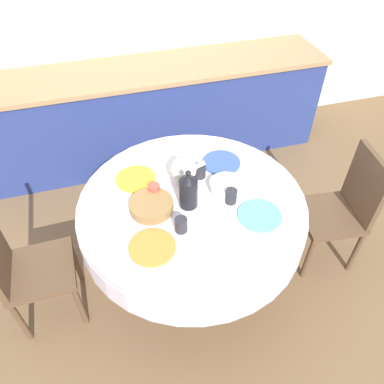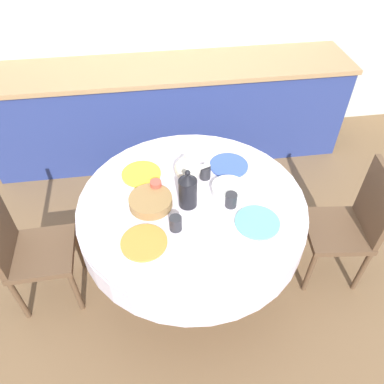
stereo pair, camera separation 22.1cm
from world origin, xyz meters
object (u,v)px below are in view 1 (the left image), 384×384
at_px(chair_right, 23,266).
at_px(chair_left, 343,206).
at_px(coffee_carafe, 188,191).
at_px(teapot, 184,170).

bearing_deg(chair_right, chair_left, 85.91).
xyz_separation_m(chair_left, coffee_carafe, (-1.06, 0.10, 0.33)).
distance_m(chair_right, coffee_carafe, 1.07).
xyz_separation_m(coffee_carafe, teapot, (0.03, 0.21, -0.02)).
bearing_deg(coffee_carafe, chair_left, -5.60).
bearing_deg(teapot, chair_right, -168.08).
bearing_deg(teapot, chair_left, -17.00).
bearing_deg(chair_right, coffee_carafe, 89.01).
bearing_deg(teapot, coffee_carafe, -97.58).
distance_m(coffee_carafe, teapot, 0.22).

